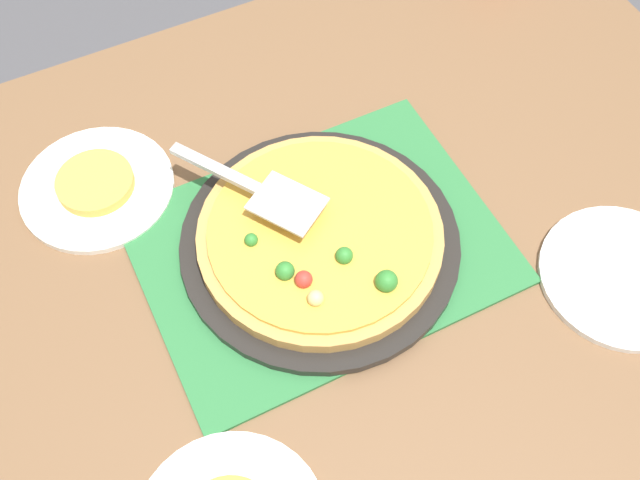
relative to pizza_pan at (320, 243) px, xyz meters
The scene contains 9 objects.
ground_plane 0.76m from the pizza_pan, ahead, with size 8.00×8.00×0.00m, color #4C4C51.
dining_table 0.12m from the pizza_pan, ahead, with size 1.40×1.00×0.75m.
placemat 0.01m from the pizza_pan, ahead, with size 0.48×0.36×0.01m, color #2D753D.
pizza_pan is the anchor object (origin of this frame).
pizza 0.02m from the pizza_pan, 115.46° to the right, with size 0.33×0.33×0.05m.
plate_near_left 0.33m from the pizza_pan, 136.64° to the left, with size 0.22×0.22×0.01m, color white.
plate_side 0.41m from the pizza_pan, 33.09° to the right, with size 0.22×0.22×0.01m, color white.
served_slice_left 0.33m from the pizza_pan, 136.64° to the left, with size 0.11×0.11×0.02m, color #EAB747.
pizza_server 0.11m from the pizza_pan, 123.18° to the left, with size 0.16×0.22×0.01m.
Camera 1 is at (-0.24, -0.47, 1.62)m, focal length 41.67 mm.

